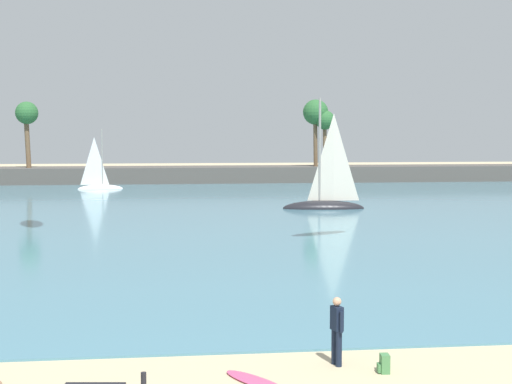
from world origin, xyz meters
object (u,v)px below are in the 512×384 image
at_px(person_at_waterline, 337,329).
at_px(backpack_by_trailer, 384,364).
at_px(surfboard, 257,382).
at_px(sailboat_mid_bay, 99,183).
at_px(sailboat_near_shore, 325,198).

bearing_deg(person_at_waterline, backpack_by_trailer, -36.24).
xyz_separation_m(backpack_by_trailer, surfboard, (-3.04, -0.40, -0.17)).
bearing_deg(surfboard, sailboat_mid_bay, -25.50).
distance_m(person_at_waterline, backpack_by_trailer, 1.39).
bearing_deg(surfboard, backpack_by_trailer, -115.86).
height_order(backpack_by_trailer, sailboat_near_shore, sailboat_near_shore).
bearing_deg(person_at_waterline, sailboat_near_shore, 78.46).
relative_size(backpack_by_trailer, surfboard, 0.21).
distance_m(sailboat_near_shore, sailboat_mid_bay, 28.24).
height_order(person_at_waterline, sailboat_near_shore, sailboat_near_shore).
bearing_deg(sailboat_mid_bay, person_at_waterline, -80.00).
height_order(backpack_by_trailer, surfboard, backpack_by_trailer).
relative_size(backpack_by_trailer, sailboat_near_shore, 0.05).
xyz_separation_m(sailboat_near_shore, sailboat_mid_bay, (-17.97, 21.78, -0.21)).
relative_size(person_at_waterline, sailboat_near_shore, 0.19).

